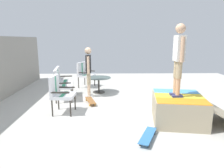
{
  "coord_description": "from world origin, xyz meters",
  "views": [
    {
      "loc": [
        -5.62,
        0.48,
        1.94
      ],
      "look_at": [
        -0.01,
        0.35,
        0.7
      ],
      "focal_mm": 32.45,
      "sensor_mm": 36.0,
      "label": 1
    }
  ],
  "objects": [
    {
      "name": "patio_table",
      "position": [
        1.72,
        0.8,
        0.4
      ],
      "size": [
        0.9,
        0.9,
        0.57
      ],
      "color": "#2D2823",
      "rests_on": "ground_plane"
    },
    {
      "name": "patio_chair_near_house",
      "position": [
        2.67,
        1.45,
        0.61
      ],
      "size": [
        0.78,
        0.74,
        1.02
      ],
      "color": "#2D2823",
      "rests_on": "ground_plane"
    },
    {
      "name": "patio_bench",
      "position": [
        0.99,
        2.03,
        0.62
      ],
      "size": [
        1.31,
        0.72,
        1.02
      ],
      "color": "#2D2823",
      "rests_on": "ground_plane"
    },
    {
      "name": "skateboard_by_bench",
      "position": [
        0.41,
        1.01,
        0.08
      ],
      "size": [
        0.82,
        0.42,
        0.1
      ],
      "color": "brown",
      "rests_on": "ground_plane"
    },
    {
      "name": "person_skater",
      "position": [
        -1.07,
        -1.13,
        1.59
      ],
      "size": [
        0.48,
        0.24,
        1.65
      ],
      "color": "navy",
      "rests_on": "skate_ramp"
    },
    {
      "name": "patio_chair_by_wall",
      "position": [
        -0.42,
        1.76,
        0.61
      ],
      "size": [
        0.65,
        0.59,
        1.02
      ],
      "color": "#2D2823",
      "rests_on": "ground_plane"
    },
    {
      "name": "person_watching",
      "position": [
        1.17,
        1.12,
        0.98
      ],
      "size": [
        0.48,
        0.26,
        1.68
      ],
      "color": "silver",
      "rests_on": "ground_plane"
    },
    {
      "name": "skateboard_spare",
      "position": [
        -1.97,
        -0.31,
        0.08
      ],
      "size": [
        0.81,
        0.51,
        0.1
      ],
      "color": "#3372B2",
      "rests_on": "ground_plane"
    },
    {
      "name": "skate_ramp",
      "position": [
        -1.04,
        -1.24,
        0.32
      ],
      "size": [
        1.61,
        2.15,
        0.63
      ],
      "color": "tan",
      "rests_on": "ground_plane"
    },
    {
      "name": "ground_plane",
      "position": [
        0.0,
        0.0,
        -0.05
      ],
      "size": [
        12.0,
        12.0,
        0.1
      ],
      "primitive_type": "cube",
      "color": "beige"
    }
  ]
}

